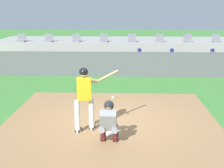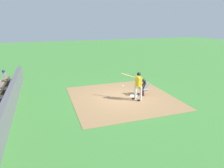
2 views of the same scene
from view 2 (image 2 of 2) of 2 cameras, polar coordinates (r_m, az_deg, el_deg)
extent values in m
plane|color=#428438|center=(13.21, 2.88, -3.85)|extent=(80.00, 80.00, 0.00)
cube|color=#9E754C|center=(13.21, 2.88, -3.83)|extent=(6.40, 6.40, 0.01)
cube|color=white|center=(13.50, 6.05, -3.34)|extent=(0.62, 0.62, 0.02)
cylinder|color=silver|center=(12.63, 8.06, -2.78)|extent=(0.15, 0.15, 0.92)
cylinder|color=silver|center=(12.86, 6.54, -2.36)|extent=(0.15, 0.15, 0.92)
cube|color=gold|center=(12.51, 7.43, 0.71)|extent=(0.41, 0.29, 0.60)
sphere|color=tan|center=(12.39, 7.51, 2.61)|extent=(0.21, 0.21, 0.21)
sphere|color=black|center=(12.38, 7.51, 2.77)|extent=(0.24, 0.24, 0.24)
cylinder|color=tan|center=(12.47, 6.99, 1.68)|extent=(0.57, 0.22, 0.18)
cylinder|color=tan|center=(12.66, 6.69, 1.92)|extent=(0.24, 0.26, 0.17)
cylinder|color=tan|center=(12.79, 4.45, 2.38)|extent=(0.61, 0.67, 0.24)
cube|color=black|center=(12.76, 7.73, -4.55)|extent=(0.15, 0.27, 0.09)
cube|color=black|center=(12.98, 6.23, -4.10)|extent=(0.15, 0.27, 0.09)
cylinder|color=gray|center=(13.57, 9.33, -1.60)|extent=(0.17, 0.33, 0.16)
cylinder|color=#4C1919|center=(13.57, 8.71, -2.50)|extent=(0.14, 0.14, 0.42)
cube|color=black|center=(13.61, 8.45, -3.19)|extent=(0.12, 0.24, 0.08)
cylinder|color=gray|center=(13.84, 8.76, -1.19)|extent=(0.17, 0.33, 0.16)
cylinder|color=#4C1919|center=(13.85, 8.16, -2.07)|extent=(0.14, 0.14, 0.42)
cube|color=black|center=(13.88, 7.90, -2.75)|extent=(0.12, 0.24, 0.08)
cube|color=gray|center=(13.65, 9.27, -0.49)|extent=(0.42, 0.45, 0.57)
cube|color=#2D2D33|center=(13.60, 8.82, -0.54)|extent=(0.39, 0.27, 0.45)
sphere|color=#996B4C|center=(13.52, 9.04, 0.85)|extent=(0.21, 0.21, 0.21)
sphere|color=#232328|center=(13.51, 8.96, 0.93)|extent=(0.25, 0.25, 0.25)
cylinder|color=#996B4C|center=(13.53, 8.48, -0.63)|extent=(0.12, 0.45, 0.10)
ellipsoid|color=brown|center=(13.40, 7.68, -0.76)|extent=(0.29, 0.13, 0.30)
sphere|color=white|center=(13.02, 3.17, -0.51)|extent=(0.07, 0.07, 0.07)
cube|color=#59595E|center=(12.31, -26.57, -4.38)|extent=(13.00, 0.30, 1.20)
cylinder|color=#939399|center=(13.50, -28.14, -4.49)|extent=(0.13, 0.13, 0.45)
cube|color=maroon|center=(13.55, -27.83, -5.20)|extent=(0.11, 0.24, 0.08)
cylinder|color=#939399|center=(13.69, -28.97, -3.14)|extent=(0.15, 0.40, 0.15)
cylinder|color=#939399|center=(13.74, -27.99, -4.10)|extent=(0.13, 0.13, 0.45)
cube|color=maroon|center=(13.79, -27.68, -4.80)|extent=(0.11, 0.24, 0.08)
cylinder|color=#939399|center=(15.03, -28.12, -1.31)|extent=(0.15, 0.40, 0.15)
cylinder|color=#939399|center=(15.08, -27.24, -2.20)|extent=(0.13, 0.13, 0.45)
cube|color=maroon|center=(15.12, -26.95, -2.84)|extent=(0.11, 0.24, 0.08)
cylinder|color=#939399|center=(15.28, -27.99, -1.02)|extent=(0.15, 0.40, 0.15)
cylinder|color=#939399|center=(15.32, -27.11, -1.89)|extent=(0.13, 0.13, 0.45)
cube|color=maroon|center=(15.37, -26.84, -2.52)|extent=(0.11, 0.24, 0.08)
cylinder|color=brown|center=(14.93, -28.55, -0.83)|extent=(0.09, 0.41, 0.22)
cylinder|color=brown|center=(15.31, -28.33, -0.39)|extent=(0.09, 0.41, 0.22)
cylinder|color=#939399|center=(17.03, -27.13, 0.84)|extent=(0.15, 0.40, 0.15)
cylinder|color=#939399|center=(17.06, -26.35, 0.05)|extent=(0.13, 0.13, 0.45)
cube|color=maroon|center=(17.11, -26.10, -0.52)|extent=(0.11, 0.24, 0.08)
cylinder|color=#939399|center=(17.27, -27.02, 1.07)|extent=(0.15, 0.40, 0.15)
cylinder|color=#939399|center=(17.31, -26.25, 0.29)|extent=(0.13, 0.13, 0.45)
cube|color=maroon|center=(17.36, -26.01, -0.27)|extent=(0.11, 0.24, 0.08)
cube|color=gray|center=(17.12, -27.92, 1.75)|extent=(0.36, 0.22, 0.54)
sphere|color=#996B4C|center=(17.03, -28.10, 3.01)|extent=(0.20, 0.20, 0.20)
sphere|color=navy|center=(17.02, -28.12, 3.14)|extent=(0.22, 0.22, 0.22)
cylinder|color=#996B4C|center=(16.93, -27.50, 1.27)|extent=(0.09, 0.41, 0.22)
cylinder|color=#996B4C|center=(17.31, -27.32, 1.62)|extent=(0.09, 0.41, 0.22)
camera|label=1|loc=(17.94, 30.35, 10.47)|focal=49.91mm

